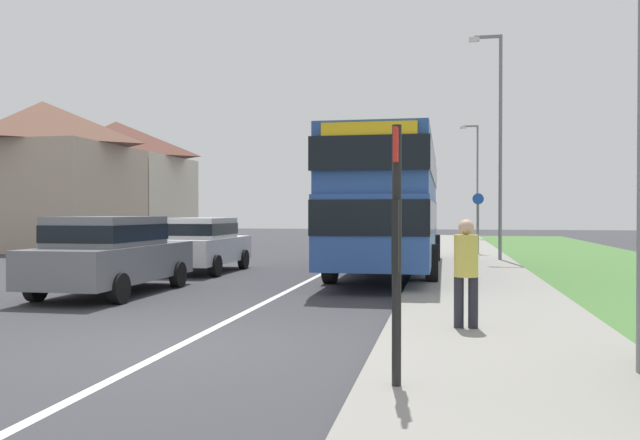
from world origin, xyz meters
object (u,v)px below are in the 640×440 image
at_px(double_decker_bus, 391,200).
at_px(parked_car_white, 202,242).
at_px(bus_stop_sign, 397,237).
at_px(street_lamp_far, 476,174).
at_px(pedestrian_at_stop, 466,268).
at_px(parked_car_grey, 111,252).
at_px(cycle_route_sign, 478,221).
at_px(street_lamp_mid, 498,133).

xyz_separation_m(double_decker_bus, parked_car_white, (-5.45, -0.98, -1.26)).
relative_size(bus_stop_sign, street_lamp_far, 0.36).
bearing_deg(pedestrian_at_stop, parked_car_grey, 155.17).
distance_m(parked_car_grey, bus_stop_sign, 9.41).
height_order(bus_stop_sign, cycle_route_sign, bus_stop_sign).
xyz_separation_m(parked_car_grey, pedestrian_at_stop, (7.36, -3.40, 0.05)).
relative_size(parked_car_grey, street_lamp_far, 0.63).
height_order(cycle_route_sign, street_lamp_mid, street_lamp_mid).
height_order(double_decker_bus, parked_car_white, double_decker_bus).
xyz_separation_m(parked_car_white, bus_stop_sign, (6.54, -11.89, 0.65)).
bearing_deg(street_lamp_far, double_decker_bus, -98.65).
distance_m(parked_car_grey, street_lamp_far, 30.50).
bearing_deg(parked_car_grey, bus_stop_sign, -45.30).
bearing_deg(double_decker_bus, street_lamp_far, 81.35).
bearing_deg(parked_car_white, pedestrian_at_stop, -49.77).
height_order(parked_car_white, street_lamp_mid, street_lamp_mid).
xyz_separation_m(pedestrian_at_stop, cycle_route_sign, (1.01, 16.97, 0.45)).
relative_size(pedestrian_at_stop, street_lamp_mid, 0.21).
bearing_deg(cycle_route_sign, street_lamp_far, 87.72).
height_order(bus_stop_sign, street_lamp_far, street_lamp_far).
bearing_deg(street_lamp_mid, pedestrian_at_stop, -96.18).
distance_m(parked_car_white, street_lamp_far, 25.58).
relative_size(double_decker_bus, street_lamp_far, 1.60).
bearing_deg(cycle_route_sign, street_lamp_mid, -80.80).
bearing_deg(parked_car_white, street_lamp_mid, 30.95).
bearing_deg(bus_stop_sign, parked_car_grey, 134.70).
relative_size(parked_car_grey, cycle_route_sign, 1.81).
bearing_deg(double_decker_bus, cycle_route_sign, 68.82).
bearing_deg(pedestrian_at_stop, street_lamp_mid, 83.82).
relative_size(parked_car_white, street_lamp_far, 0.56).
relative_size(bus_stop_sign, cycle_route_sign, 1.03).
bearing_deg(parked_car_white, parked_car_grey, -90.68).
distance_m(double_decker_bus, pedestrian_at_stop, 9.85).
bearing_deg(double_decker_bus, parked_car_white, -169.80).
xyz_separation_m(double_decker_bus, street_lamp_mid, (3.35, 4.29, 2.37)).
bearing_deg(pedestrian_at_stop, cycle_route_sign, 86.60).
distance_m(parked_car_white, cycle_route_sign, 11.78).
bearing_deg(double_decker_bus, bus_stop_sign, -85.14).
bearing_deg(bus_stop_sign, street_lamp_mid, 82.52).
distance_m(pedestrian_at_stop, bus_stop_sign, 3.40).
bearing_deg(parked_car_grey, parked_car_white, 89.32).
bearing_deg(parked_car_grey, pedestrian_at_stop, -24.83).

